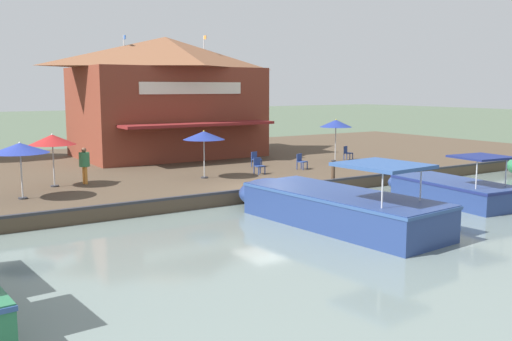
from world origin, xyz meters
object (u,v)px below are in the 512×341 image
object	(u,v)px
cafe_chair_under_first_umbrella	(256,158)
mooring_post	(333,170)
patio_umbrella_mid_patio_left	(204,135)
patio_umbrella_near_quay_edge	(336,124)
cafe_chair_far_corner_seat	(301,161)
motorboat_second_along	(445,188)
waterfront_restaurant	(167,96)
cafe_chair_beside_entrance	(347,152)
person_at_quay_edge	(84,161)
patio_umbrella_back_row	(20,148)
cafe_chair_back_row_seat	(259,165)
patio_umbrella_mid_patio_right	(52,140)
motorboat_nearest_quay	(324,204)

from	to	relation	value
cafe_chair_under_first_umbrella	mooring_post	size ratio (longest dim) A/B	0.88
patio_umbrella_mid_patio_left	patio_umbrella_near_quay_edge	size ratio (longest dim) A/B	0.91
cafe_chair_far_corner_seat	motorboat_second_along	bearing A→B (deg)	12.14
waterfront_restaurant	patio_umbrella_near_quay_edge	world-z (taller)	waterfront_restaurant
cafe_chair_beside_entrance	person_at_quay_edge	distance (m)	16.20
waterfront_restaurant	cafe_chair_far_corner_seat	bearing A→B (deg)	19.80
patio_umbrella_near_quay_edge	cafe_chair_beside_entrance	size ratio (longest dim) A/B	3.03
patio_umbrella_back_row	cafe_chair_back_row_seat	xyz separation A→B (m)	(-0.47, 11.57, -1.57)
cafe_chair_back_row_seat	patio_umbrella_mid_patio_right	bearing A→B (deg)	-100.36
waterfront_restaurant	patio_umbrella_mid_patio_right	size ratio (longest dim) A/B	4.84
patio_umbrella_back_row	mooring_post	xyz separation A→B (m)	(3.09, 13.54, -1.55)
cafe_chair_back_row_seat	mooring_post	distance (m)	4.07
patio_umbrella_near_quay_edge	cafe_chair_under_first_umbrella	size ratio (longest dim) A/B	3.03
patio_umbrella_mid_patio_left	mooring_post	world-z (taller)	patio_umbrella_mid_patio_left
cafe_chair_beside_entrance	motorboat_second_along	world-z (taller)	motorboat_second_along
waterfront_restaurant	patio_umbrella_mid_patio_right	bearing A→B (deg)	-48.17
patio_umbrella_mid_patio_right	motorboat_second_along	xyz separation A→B (m)	(9.78, 14.45, -2.11)
patio_umbrella_near_quay_edge	person_at_quay_edge	xyz separation A→B (m)	(-0.28, -14.82, -1.25)
patio_umbrella_mid_patio_right	mooring_post	size ratio (longest dim) A/B	2.47
patio_umbrella_mid_patio_left	person_at_quay_edge	bearing A→B (deg)	-104.38
patio_umbrella_mid_patio_left	cafe_chair_beside_entrance	size ratio (longest dim) A/B	2.77
cafe_chair_under_first_umbrella	motorboat_second_along	bearing A→B (deg)	17.80
cafe_chair_beside_entrance	person_at_quay_edge	world-z (taller)	person_at_quay_edge
waterfront_restaurant	mooring_post	size ratio (longest dim) A/B	11.95
waterfront_restaurant	motorboat_second_along	size ratio (longest dim) A/B	1.74
cafe_chair_far_corner_seat	cafe_chair_beside_entrance	size ratio (longest dim) A/B	1.00
person_at_quay_edge	motorboat_nearest_quay	xyz separation A→B (m)	(10.09, 5.89, -0.90)
person_at_quay_edge	patio_umbrella_back_row	bearing A→B (deg)	-54.82
waterfront_restaurant	cafe_chair_beside_entrance	size ratio (longest dim) A/B	13.62
waterfront_restaurant	cafe_chair_back_row_seat	world-z (taller)	waterfront_restaurant
cafe_chair_back_row_seat	cafe_chair_far_corner_seat	world-z (taller)	same
cafe_chair_back_row_seat	mooring_post	xyz separation A→B (m)	(3.56, 1.97, 0.02)
person_at_quay_edge	cafe_chair_under_first_umbrella	bearing A→B (deg)	93.66
cafe_chair_under_first_umbrella	motorboat_second_along	xyz separation A→B (m)	(10.35, 3.32, -0.47)
patio_umbrella_mid_patio_right	mooring_post	distance (m)	13.03
patio_umbrella_mid_patio_left	motorboat_nearest_quay	size ratio (longest dim) A/B	0.25
motorboat_second_along	mooring_post	world-z (taller)	motorboat_second_along
patio_umbrella_mid_patio_right	patio_umbrella_back_row	bearing A→B (deg)	-38.02
cafe_chair_far_corner_seat	cafe_chair_beside_entrance	world-z (taller)	same
cafe_chair_beside_entrance	motorboat_second_along	size ratio (longest dim) A/B	0.13
waterfront_restaurant	mooring_post	xyz separation A→B (m)	(13.56, 2.60, -3.39)
cafe_chair_beside_entrance	person_at_quay_edge	size ratio (longest dim) A/B	0.50
patio_umbrella_near_quay_edge	cafe_chair_back_row_seat	world-z (taller)	patio_umbrella_near_quay_edge
person_at_quay_edge	mooring_post	xyz separation A→B (m)	(5.30, 10.40, -0.57)
patio_umbrella_back_row	patio_umbrella_near_quay_edge	size ratio (longest dim) A/B	0.89
waterfront_restaurant	motorboat_nearest_quay	bearing A→B (deg)	-5.93
patio_umbrella_mid_patio_left	patio_umbrella_back_row	bearing A→B (deg)	-84.61
waterfront_restaurant	patio_umbrella_mid_patio_left	size ratio (longest dim) A/B	4.91
patio_umbrella_back_row	patio_umbrella_mid_patio_right	xyz separation A→B (m)	(-2.27, 1.77, 0.07)
patio_umbrella_back_row	patio_umbrella_near_quay_edge	world-z (taller)	patio_umbrella_near_quay_edge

